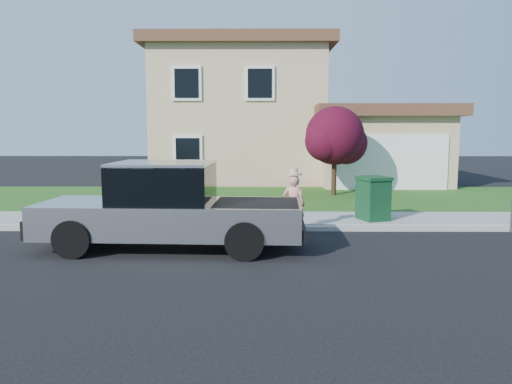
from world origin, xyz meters
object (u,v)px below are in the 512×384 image
(woman, at_px, (294,204))
(pickup_truck, at_px, (170,209))
(ornamental_tree, at_px, (336,139))
(trash_bin, at_px, (373,198))

(woman, bearing_deg, pickup_truck, 36.83)
(woman, distance_m, ornamental_tree, 7.41)
(pickup_truck, relative_size, trash_bin, 4.95)
(trash_bin, bearing_deg, pickup_truck, -170.65)
(ornamental_tree, distance_m, trash_bin, 5.81)
(pickup_truck, bearing_deg, woman, 28.56)
(pickup_truck, height_order, woman, pickup_truck)
(woman, bearing_deg, trash_bin, -137.99)
(pickup_truck, height_order, ornamental_tree, ornamental_tree)
(pickup_truck, distance_m, woman, 3.10)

